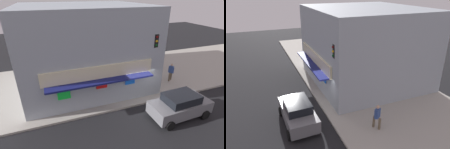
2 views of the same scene
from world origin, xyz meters
The scene contains 8 objects.
ground_plane centered at (0.00, 0.00, 0.00)m, with size 65.50×65.50×0.00m, color black.
sidewalk centered at (0.00, 5.17, 0.08)m, with size 43.67×10.34×0.16m, color #A39E93.
corner_building centered at (-3.09, 5.48, 3.55)m, with size 10.24×10.29×6.79m.
traffic_light centered at (1.15, 1.05, 3.47)m, with size 0.32×0.58×5.17m.
trash_can centered at (-6.04, 1.65, 0.58)m, with size 0.51×0.51×0.85m, color #2D2D2D.
pedestrian centered at (4.30, 2.49, 1.08)m, with size 0.57×0.52×1.69m.
potted_plant_by_doorway centered at (-4.93, 2.23, 0.63)m, with size 0.51×0.51×0.88m.
parked_car_grey centered at (1.61, -2.02, 0.87)m, with size 4.18×2.18×1.71m.
Camera 1 is at (-6.19, -9.70, 7.78)m, focal length 28.29 mm.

